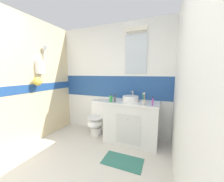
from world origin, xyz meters
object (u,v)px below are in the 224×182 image
Objects in this scene: deodorant_spray_can at (115,99)px; toothbrush_cup at (144,102)px; sink_basin at (131,98)px; toothpaste_tube_upright at (153,101)px; toilet at (97,119)px; soap_dispenser at (111,99)px.

toothbrush_cup is at bearing 0.56° from deodorant_spray_can.
toothpaste_tube_upright is at bearing -21.98° from sink_basin.
toilet is 5.04× the size of deodorant_spray_can.
toilet is 1.39m from toothpaste_tube_upright.
deodorant_spray_can is (-0.27, -0.18, 0.01)m from sink_basin.
toilet is 5.10× the size of toothpaste_tube_upright.
toothbrush_cup is at bearing 1.13° from soap_dispenser.
toothbrush_cup is 1.45× the size of deodorant_spray_can.
soap_dispenser reaches higher than toothpaste_tube_upright.
toothbrush_cup is 0.15m from toothpaste_tube_upright.
toothpaste_tube_upright is at bearing 1.01° from soap_dispenser.
toilet is 0.75m from soap_dispenser.
sink_basin is at bearing 158.02° from toothpaste_tube_upright.
soap_dispenser is at bearing -151.14° from sink_basin.
toilet is 1.24m from toothbrush_cup.
toothpaste_tube_upright is (1.25, -0.22, 0.56)m from toilet.
toothpaste_tube_upright is at bearing 0.54° from deodorant_spray_can.
sink_basin is 0.48m from toothpaste_tube_upright.
deodorant_spray_can is at bearing -179.46° from toothpaste_tube_upright.
sink_basin is 2.35× the size of deodorant_spray_can.
soap_dispenser is at bearing -178.99° from toothpaste_tube_upright.
soap_dispenser is at bearing -174.80° from deodorant_spray_can.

